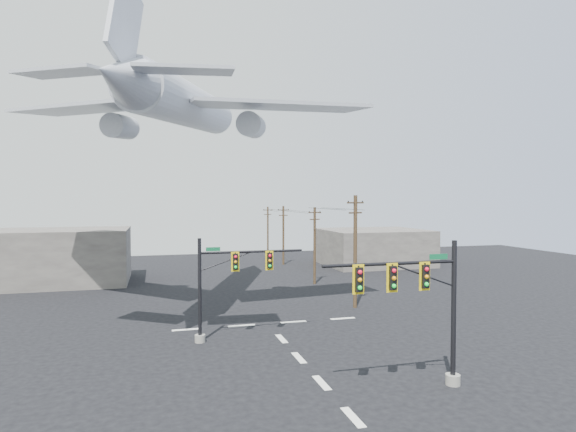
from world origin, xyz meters
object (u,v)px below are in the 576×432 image
object	(u,v)px
utility_pole_b	(315,244)
utility_pole_d	(268,229)
signal_mast_near	(423,306)
signal_mast_far	(223,285)
utility_pole_a	(355,249)
utility_pole_c	(283,234)
airliner	(186,106)

from	to	relation	value
utility_pole_b	utility_pole_d	world-z (taller)	utility_pole_b
signal_mast_near	signal_mast_far	bearing A→B (deg)	127.79
utility_pole_a	signal_mast_near	bearing A→B (deg)	-125.29
signal_mast_near	utility_pole_c	distance (m)	45.56
utility_pole_a	utility_pole_d	bearing A→B (deg)	64.88
signal_mast_near	utility_pole_b	bearing A→B (deg)	81.62
utility_pole_b	utility_pole_d	bearing A→B (deg)	65.79
utility_pole_b	airliner	distance (m)	21.05
signal_mast_far	utility_pole_a	xyz separation A→B (m)	(12.24, 6.62, 1.37)
utility_pole_a	airliner	distance (m)	18.66
utility_pole_b	utility_pole_c	distance (m)	16.06
utility_pole_a	utility_pole_b	bearing A→B (deg)	65.76
utility_pole_b	utility_pole_d	distance (m)	29.31
utility_pole_a	airliner	xyz separation A→B (m)	(-13.93, 3.07, 12.04)
signal_mast_near	utility_pole_c	bearing A→B (deg)	83.66
utility_pole_a	utility_pole_d	distance (m)	41.24
signal_mast_far	utility_pole_a	size ratio (longest dim) A/B	0.75
utility_pole_c	signal_mast_near	bearing A→B (deg)	-105.32
utility_pole_a	utility_pole_b	distance (m)	11.94
signal_mast_far	utility_pole_c	size ratio (longest dim) A/B	0.87
utility_pole_d	airliner	xyz separation A→B (m)	(-15.83, -38.11, 12.87)
utility_pole_a	utility_pole_b	xyz separation A→B (m)	(0.37, 11.92, -0.64)
utility_pole_c	airliner	size ratio (longest dim) A/B	0.27
signal_mast_far	utility_pole_c	bearing A→B (deg)	68.92
utility_pole_b	signal_mast_near	bearing A→B (deg)	-119.59
utility_pole_a	utility_pole_c	world-z (taller)	utility_pole_a
utility_pole_c	airliner	world-z (taller)	airliner
utility_pole_d	airliner	bearing A→B (deg)	-121.30
signal_mast_far	utility_pole_b	distance (m)	22.42
utility_pole_a	utility_pole_c	distance (m)	27.99
signal_mast_near	airliner	xyz separation A→B (m)	(-9.99, 20.39, 12.96)
airliner	signal_mast_near	bearing A→B (deg)	-134.46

